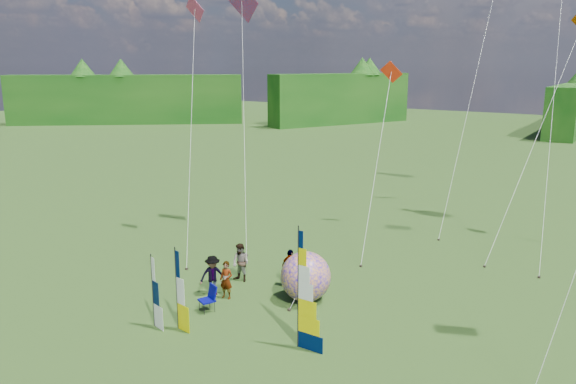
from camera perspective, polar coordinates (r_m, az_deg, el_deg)
The scene contains 17 objects.
ground at distance 20.41m, azimuth -3.99°, elevation -17.80°, with size 220.00×220.00×0.00m, color #395D23.
treeline_ring at distance 18.68m, azimuth -4.18°, elevation -7.20°, with size 210.00×210.00×8.00m, color #2E5B18, non-canonical shape.
feather_banner_main at distance 20.95m, azimuth 1.03°, elevation -9.90°, with size 1.24×0.10×4.57m, color #000F3B, non-canonical shape.
side_banner_left at distance 22.99m, azimuth -11.25°, elevation -9.71°, with size 0.93×0.10×3.32m, color #E2D100, non-canonical shape.
side_banner_far at distance 23.47m, azimuth -13.58°, elevation -9.81°, with size 0.89×0.10×2.97m, color white, non-canonical shape.
bol_inflatable at distance 25.31m, azimuth 1.81°, elevation -8.58°, with size 2.25×2.25×2.25m, color #2811A9.
spectator_a at distance 25.75m, azimuth -6.29°, elevation -8.87°, with size 0.64×0.42×1.75m, color #66594C.
spectator_b at distance 27.57m, azimuth -4.83°, elevation -7.17°, with size 0.92×0.45×1.89m, color #66594C.
spectator_c at distance 26.17m, azimuth -7.66°, elevation -8.39°, with size 1.21×0.45×1.88m, color #66594C.
spectator_d at distance 26.96m, azimuth 0.24°, elevation -7.70°, with size 1.06×0.43×1.80m, color #66594C.
camp_chair at distance 24.68m, azimuth -8.25°, elevation -10.68°, with size 0.67×0.67×1.16m, color #030461, non-canonical shape.
kite_whale at distance 34.69m, azimuth 25.60°, elevation 11.03°, with size 5.20×14.44×19.97m, color black, non-canonical shape.
kite_rainbow_delta at distance 32.99m, azimuth -4.53°, elevation 9.08°, with size 8.66×9.88×16.38m, color #EE0D00, non-canonical shape.
small_kite_red at distance 32.60m, azimuth 9.11°, elevation 4.16°, with size 4.55×10.60×11.01m, color red, non-canonical shape.
small_kite_orange at distance 33.37m, azimuth 23.96°, elevation 5.89°, with size 4.86×10.39×13.88m, color #D94600, non-canonical shape.
small_kite_pink at distance 31.27m, azimuth -9.88°, elevation 7.24°, with size 6.43×8.17×14.78m, color #DF3C72, non-canonical shape.
small_kite_green at distance 38.72m, azimuth 18.88°, elevation 13.25°, with size 2.82×13.61×22.09m, color green, non-canonical shape.
Camera 1 is at (10.69, -13.89, 10.46)m, focal length 35.00 mm.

